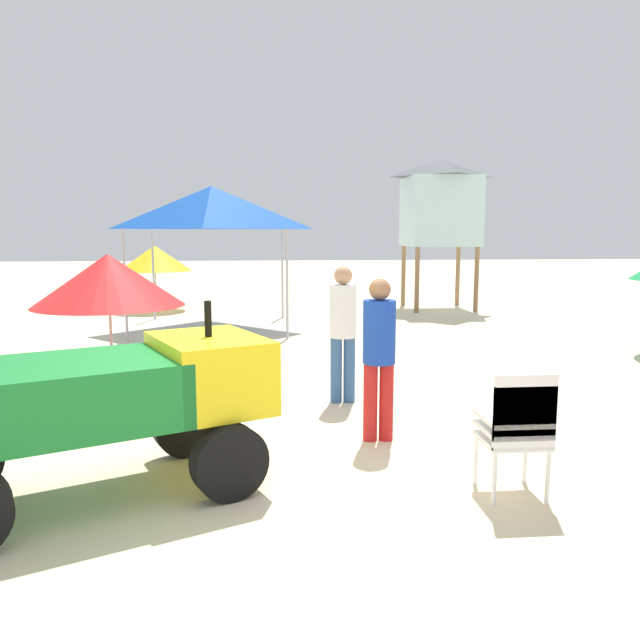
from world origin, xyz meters
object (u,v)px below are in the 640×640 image
object	(u,v)px
utility_cart	(111,398)
beach_umbrella_left	(108,280)
popup_canopy	(212,208)
beach_umbrella_mid	(155,258)
lifeguard_near_center	(343,325)
stacked_plastic_chairs	(517,424)
lifeguard_near_left	(379,349)
lifeguard_tower	(440,203)

from	to	relation	value
utility_cart	beach_umbrella_left	xyz separation A→B (m)	(-1.07, 4.48, 0.58)
popup_canopy	beach_umbrella_mid	world-z (taller)	popup_canopy
lifeguard_near_center	beach_umbrella_left	bearing A→B (deg)	148.30
stacked_plastic_chairs	lifeguard_near_center	world-z (taller)	lifeguard_near_center
utility_cart	stacked_plastic_chairs	distance (m)	3.16
lifeguard_near_left	beach_umbrella_mid	xyz separation A→B (m)	(-3.98, 10.85, 0.44)
lifeguard_near_left	utility_cart	bearing A→B (deg)	-155.08
lifeguard_tower	stacked_plastic_chairs	bearing A→B (deg)	-103.03
beach_umbrella_left	lifeguard_near_left	bearing A→B (deg)	-45.14
stacked_plastic_chairs	popup_canopy	xyz separation A→B (m)	(-3.01, 8.97, 1.96)
lifeguard_near_center	beach_umbrella_left	world-z (taller)	beach_umbrella_left
lifeguard_tower	beach_umbrella_mid	xyz separation A→B (m)	(-7.54, 0.44, -1.45)
popup_canopy	lifeguard_tower	bearing A→B (deg)	26.61
lifeguard_near_center	popup_canopy	distance (m)	6.63
stacked_plastic_chairs	lifeguard_near_left	bearing A→B (deg)	119.37
lifeguard_near_center	beach_umbrella_left	size ratio (longest dim) A/B	0.76
utility_cart	lifeguard_near_left	distance (m)	2.56
stacked_plastic_chairs	lifeguard_near_center	size ratio (longest dim) A/B	0.61
utility_cart	beach_umbrella_left	size ratio (longest dim) A/B	1.29
lifeguard_near_left	beach_umbrella_left	distance (m)	4.82
popup_canopy	beach_umbrella_mid	xyz separation A→B (m)	(-1.78, 3.32, -1.19)
popup_canopy	stacked_plastic_chairs	bearing A→B (deg)	-71.46
utility_cart	lifeguard_tower	bearing A→B (deg)	62.90
beach_umbrella_left	beach_umbrella_mid	bearing A→B (deg)	94.56
stacked_plastic_chairs	lifeguard_near_left	distance (m)	1.69
beach_umbrella_mid	beach_umbrella_left	bearing A→B (deg)	-85.44
lifeguard_near_left	lifeguard_near_center	world-z (taller)	lifeguard_near_center
lifeguard_near_left	lifeguard_tower	bearing A→B (deg)	71.12
popup_canopy	lifeguard_near_left	bearing A→B (deg)	-73.74
beach_umbrella_left	beach_umbrella_mid	size ratio (longest dim) A/B	1.15
stacked_plastic_chairs	lifeguard_near_center	xyz separation A→B (m)	(-0.99, 2.87, 0.35)
stacked_plastic_chairs	beach_umbrella_left	world-z (taller)	beach_umbrella_left
utility_cart	lifeguard_near_center	world-z (taller)	lifeguard_near_center
beach_umbrella_left	lifeguard_near_center	bearing A→B (deg)	-31.70
stacked_plastic_chairs	beach_umbrella_mid	bearing A→B (deg)	111.29
lifeguard_tower	beach_umbrella_left	size ratio (longest dim) A/B	1.80
utility_cart	lifeguard_tower	xyz separation A→B (m)	(5.87, 11.48, 2.04)
utility_cart	lifeguard_near_center	bearing A→B (deg)	49.37
popup_canopy	beach_umbrella_mid	size ratio (longest dim) A/B	1.63
lifeguard_tower	beach_umbrella_left	world-z (taller)	lifeguard_tower
lifeguard_near_left	lifeguard_near_center	size ratio (longest dim) A/B	0.98
lifeguard_near_left	popup_canopy	size ratio (longest dim) A/B	0.52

